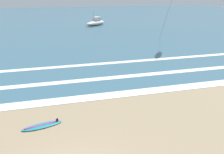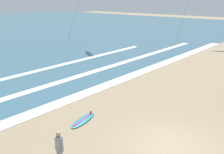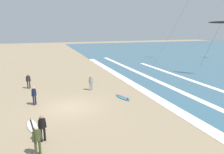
% 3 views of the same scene
% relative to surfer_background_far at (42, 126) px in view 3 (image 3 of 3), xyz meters
% --- Properties ---
extents(ground_plane, '(160.00, 160.00, 0.00)m').
position_rel_surfer_background_far_xyz_m(ground_plane, '(-4.81, 2.21, -0.96)').
color(ground_plane, '#937F60').
extents(wave_foam_shoreline, '(54.46, 1.08, 0.01)m').
position_rel_surfer_background_far_xyz_m(wave_foam_shoreline, '(-3.41, 10.10, -0.94)').
color(wave_foam_shoreline, white).
rests_on(wave_foam_shoreline, ocean_surface).
extents(wave_foam_mid_break, '(53.19, 0.74, 0.01)m').
position_rel_surfer_background_far_xyz_m(wave_foam_mid_break, '(-5.37, 13.49, -0.94)').
color(wave_foam_mid_break, white).
rests_on(wave_foam_mid_break, ocean_surface).
extents(wave_foam_outer_break, '(36.92, 0.71, 0.01)m').
position_rel_surfer_background_far_xyz_m(wave_foam_outer_break, '(-4.14, 17.66, -0.94)').
color(wave_foam_outer_break, white).
rests_on(wave_foam_outer_break, ocean_surface).
extents(surfer_background_far, '(0.32, 0.51, 1.60)m').
position_rel_surfer_background_far_xyz_m(surfer_background_far, '(0.00, 0.00, 0.00)').
color(surfer_background_far, black).
rests_on(surfer_background_far, ground).
extents(surfer_right_near, '(0.32, 0.51, 1.60)m').
position_rel_surfer_background_far_xyz_m(surfer_right_near, '(-11.77, -1.24, 0.00)').
color(surfer_right_near, '#232328').
rests_on(surfer_right_near, ground).
extents(surfer_left_far, '(0.40, 0.45, 1.60)m').
position_rel_surfer_background_far_xyz_m(surfer_left_far, '(-6.37, -0.56, 0.00)').
color(surfer_left_far, '#141938').
rests_on(surfer_left_far, ground).
extents(surfer_mid_group, '(0.32, 0.51, 1.60)m').
position_rel_surfer_background_far_xyz_m(surfer_mid_group, '(-9.00, 4.95, 0.00)').
color(surfer_mid_group, gray).
rests_on(surfer_mid_group, ground).
extents(surfer_foreground_main, '(0.32, 0.51, 1.60)m').
position_rel_surfer_background_far_xyz_m(surfer_foreground_main, '(1.32, -0.27, 0.00)').
color(surfer_foreground_main, '#384223').
rests_on(surfer_foreground_main, ground).
extents(surfboard_near_water, '(2.18, 1.06, 0.25)m').
position_rel_surfer_background_far_xyz_m(surfboard_near_water, '(-5.64, 7.16, -0.91)').
color(surfboard_near_water, teal).
rests_on(surfboard_near_water, ground).
extents(surfboard_right_spare, '(2.16, 0.89, 0.25)m').
position_rel_surfer_background_far_xyz_m(surfboard_right_spare, '(-2.22, -0.68, -0.91)').
color(surfboard_right_spare, silver).
rests_on(surfboard_right_spare, ground).
extents(kite_black_mid_center, '(7.50, 3.86, 7.29)m').
position_rel_surfer_background_far_xyz_m(kite_black_mid_center, '(-10.14, 22.55, 6.08)').
color(kite_black_mid_center, black).
rests_on(kite_black_mid_center, ground).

